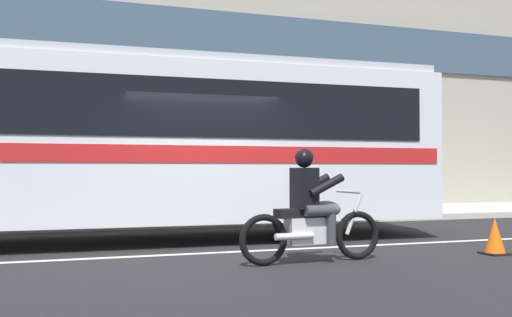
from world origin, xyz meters
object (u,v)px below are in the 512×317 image
object	(u,v)px
motorcycle_with_rider	(311,215)
traffic_cone	(495,237)
fire_hydrant	(157,203)
transit_bus	(97,135)

from	to	relation	value
motorcycle_with_rider	traffic_cone	bearing A→B (deg)	-3.30
fire_hydrant	traffic_cone	world-z (taller)	fire_hydrant
traffic_cone	fire_hydrant	bearing A→B (deg)	125.26
fire_hydrant	transit_bus	bearing A→B (deg)	-118.91
motorcycle_with_rider	fire_hydrant	bearing A→B (deg)	102.17
transit_bus	fire_hydrant	bearing A→B (deg)	61.09
motorcycle_with_rider	fire_hydrant	world-z (taller)	motorcycle_with_rider
transit_bus	motorcycle_with_rider	distance (m)	4.29
transit_bus	traffic_cone	distance (m)	6.72
fire_hydrant	traffic_cone	size ratio (longest dim) A/B	1.36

